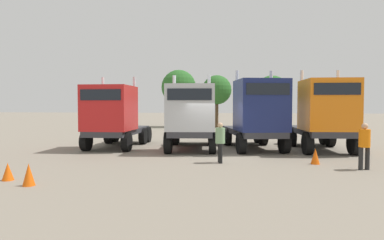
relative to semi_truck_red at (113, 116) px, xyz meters
name	(u,v)px	position (x,y,z in m)	size (l,w,h in m)	color
ground	(213,156)	(5.80, -1.85, -1.84)	(200.00, 200.00, 0.00)	gray
semi_truck_red	(113,116)	(0.00, 0.00, 0.00)	(2.91, 5.84, 4.06)	#333338
semi_truck_silver	(191,117)	(4.42, -0.10, -0.04)	(3.31, 6.29, 4.04)	#333338
semi_truck_navy	(257,115)	(7.86, 0.46, 0.07)	(3.93, 6.28, 4.30)	#333338
semi_truck_orange	(324,114)	(11.25, 0.65, 0.11)	(3.11, 5.95, 4.28)	#333338
visitor_in_hivis	(364,143)	(11.67, -4.15, -0.83)	(0.52, 0.52, 1.74)	#252525
visitor_with_camera	(220,140)	(6.28, -3.58, -0.86)	(0.47, 0.47, 1.68)	black
traffic_cone_near	(8,172)	(-0.08, -8.00, -1.56)	(0.36, 0.36, 0.56)	#F2590C
traffic_cone_mid	(29,175)	(1.04, -8.52, -1.50)	(0.36, 0.36, 0.67)	#F2590C
traffic_cone_far	(315,156)	(10.12, -3.21, -1.52)	(0.36, 0.36, 0.64)	#F2590C
oak_far_left	(179,87)	(-0.53, 19.46, 2.67)	(3.94, 3.94, 6.50)	#4C3823
oak_far_centre	(217,90)	(3.87, 18.94, 2.30)	(3.22, 3.22, 5.78)	#4C3823
oak_far_right	(272,93)	(9.75, 18.73, 1.92)	(3.70, 3.70, 5.63)	#4C3823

